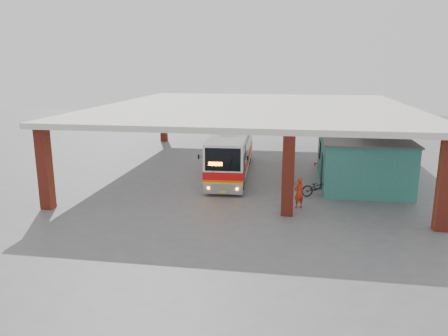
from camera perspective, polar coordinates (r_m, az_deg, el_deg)
ground at (r=25.55m, az=1.60°, el=-3.52°), size 90.00×90.00×0.00m
brick_columns at (r=29.76m, az=5.65°, el=3.15°), size 20.10×21.60×4.35m
canopy_roof at (r=30.99m, az=4.20°, el=7.93°), size 21.00×23.00×0.30m
shop_building at (r=29.15m, az=17.47°, el=1.15°), size 5.20×8.20×3.11m
coach_bus at (r=29.95m, az=1.01°, el=2.16°), size 2.88×11.14×3.21m
motorcycle at (r=25.75m, az=12.20°, el=-2.47°), size 2.13×1.36×1.06m
pedestrian at (r=23.40m, az=9.75°, el=-3.22°), size 0.71×0.68×1.64m
red_chair at (r=33.33m, az=12.25°, el=0.86°), size 0.51×0.51×0.81m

